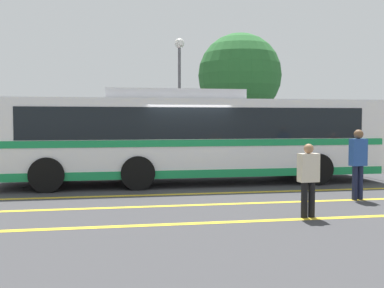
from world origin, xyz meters
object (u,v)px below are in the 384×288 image
(parked_car_1, at_px, (71,153))
(tree_0, at_px, (240,75))
(pedestrian_0, at_px, (358,159))
(street_lamp, at_px, (179,75))
(transit_bus, at_px, (192,135))
(pedestrian_2, at_px, (308,176))

(parked_car_1, height_order, tree_0, tree_0)
(pedestrian_0, xyz_separation_m, tree_0, (0.59, 13.18, 3.44))
(street_lamp, bearing_deg, transit_bus, -95.12)
(transit_bus, distance_m, pedestrian_0, 5.31)
(pedestrian_0, distance_m, street_lamp, 11.79)
(parked_car_1, distance_m, pedestrian_2, 11.00)
(transit_bus, distance_m, tree_0, 10.72)
(transit_bus, distance_m, pedestrian_2, 5.81)
(transit_bus, xyz_separation_m, parked_car_1, (-4.18, 3.83, -0.82))
(transit_bus, bearing_deg, street_lamp, 174.50)
(transit_bus, xyz_separation_m, street_lamp, (0.64, 7.14, 2.66))
(transit_bus, relative_size, pedestrian_2, 8.07)
(parked_car_1, bearing_deg, pedestrian_2, 29.33)
(pedestrian_0, xyz_separation_m, pedestrian_2, (-2.16, -1.77, -0.16))
(parked_car_1, xyz_separation_m, tree_0, (8.45, 5.55, 3.75))
(parked_car_1, bearing_deg, transit_bus, 45.51)
(parked_car_1, relative_size, tree_0, 0.73)
(transit_bus, distance_m, parked_car_1, 5.73)
(parked_car_1, height_order, pedestrian_0, pedestrian_0)
(pedestrian_2, bearing_deg, parked_car_1, 115.34)
(parked_car_1, relative_size, pedestrian_0, 2.71)
(pedestrian_0, bearing_deg, street_lamp, -82.54)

